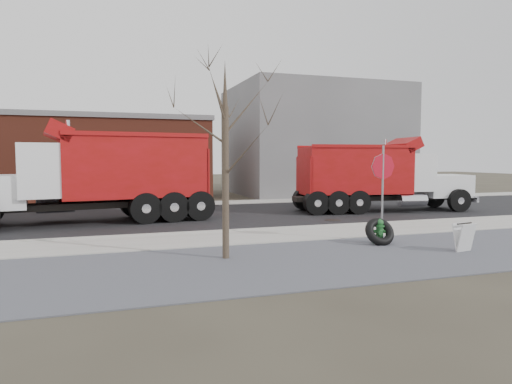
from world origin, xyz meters
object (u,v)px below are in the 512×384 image
object	(u,v)px
truck_tire	(380,232)
stop_sign	(383,177)
dump_truck_red_a	(376,174)
dump_truck_red_b	(101,173)
fire_hydrant	(380,233)
sandwich_board	(464,237)

from	to	relation	value
truck_tire	stop_sign	distance (m)	1.74
truck_tire	dump_truck_red_a	xyz separation A→B (m)	(4.88, 7.76, 1.44)
stop_sign	dump_truck_red_b	distance (m)	11.26
truck_tire	fire_hydrant	bearing A→B (deg)	55.64
stop_sign	dump_truck_red_b	xyz separation A→B (m)	(-8.50, 7.39, 0.00)
dump_truck_red_a	dump_truck_red_b	world-z (taller)	dump_truck_red_b
dump_truck_red_a	dump_truck_red_b	distance (m)	13.05
stop_sign	dump_truck_red_a	xyz separation A→B (m)	(4.54, 7.37, -0.22)
dump_truck_red_b	truck_tire	bearing A→B (deg)	129.09
truck_tire	stop_sign	bearing A→B (deg)	49.52
sandwich_board	dump_truck_red_a	world-z (taller)	dump_truck_red_a
stop_sign	sandwich_board	xyz separation A→B (m)	(1.31, -2.08, -1.63)
fire_hydrant	dump_truck_red_a	size ratio (longest dim) A/B	0.09
sandwich_board	dump_truck_red_b	bearing A→B (deg)	125.63
fire_hydrant	dump_truck_red_a	xyz separation A→B (m)	(4.81, 7.66, 1.49)
stop_sign	dump_truck_red_b	bearing A→B (deg)	159.64
fire_hydrant	dump_truck_red_b	distance (m)	11.39
truck_tire	dump_truck_red_a	distance (m)	9.28
truck_tire	dump_truck_red_a	bearing A→B (deg)	57.85
stop_sign	dump_truck_red_a	bearing A→B (deg)	78.99
stop_sign	dump_truck_red_a	size ratio (longest dim) A/B	0.34
sandwich_board	dump_truck_red_b	distance (m)	13.74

